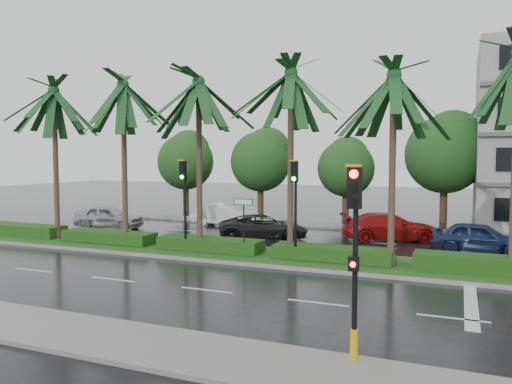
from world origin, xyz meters
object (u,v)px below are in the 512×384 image
at_px(car_silver, 109,217).
at_px(car_blue, 479,238).
at_px(signal_median_left, 184,192).
at_px(car_darkgrey, 263,227).
at_px(signal_near, 354,255).
at_px(car_white, 225,214).
at_px(street_sign, 244,212).
at_px(car_red, 389,227).

height_order(car_silver, car_blue, car_silver).
relative_size(signal_median_left, car_darkgrey, 0.87).
bearing_deg(car_blue, signal_median_left, 120.28).
bearing_deg(signal_near, car_white, 122.88).
distance_m(signal_median_left, car_white, 10.43).
distance_m(car_silver, car_blue, 21.93).
xyz_separation_m(car_silver, car_white, (6.30, 4.24, -0.01)).
xyz_separation_m(car_silver, car_darkgrey, (10.80, -0.10, -0.06)).
height_order(signal_near, car_darkgrey, signal_near).
relative_size(car_silver, car_white, 0.97).
bearing_deg(signal_near, car_silver, 141.08).
distance_m(car_white, car_darkgrey, 6.26).
bearing_deg(car_white, car_darkgrey, -137.88).
height_order(signal_near, car_silver, signal_near).
height_order(car_silver, car_darkgrey, car_silver).
bearing_deg(street_sign, car_blue, 29.23).
height_order(car_white, car_darkgrey, car_white).
height_order(street_sign, car_darkgrey, street_sign).
bearing_deg(car_white, signal_near, -151.00).
relative_size(street_sign, car_white, 0.57).
xyz_separation_m(signal_median_left, car_blue, (13.00, 5.78, -2.25)).
distance_m(signal_median_left, street_sign, 3.13).
height_order(signal_median_left, car_silver, signal_median_left).
height_order(signal_near, street_sign, signal_near).
xyz_separation_m(street_sign, car_darkgrey, (-1.12, 5.31, -1.43)).
xyz_separation_m(car_silver, car_blue, (21.93, 0.19, -0.01)).
xyz_separation_m(street_sign, car_blue, (10.00, 5.60, -1.38)).
distance_m(signal_near, car_silver, 24.39).
bearing_deg(car_red, car_silver, 76.19).
height_order(signal_median_left, car_darkgrey, signal_median_left).
relative_size(car_darkgrey, car_blue, 1.15).
relative_size(street_sign, car_silver, 0.59).
xyz_separation_m(car_red, car_blue, (4.50, -2.03, -0.02)).
relative_size(car_red, car_blue, 1.21).
xyz_separation_m(street_sign, car_silver, (-11.93, 5.41, -1.37)).
bearing_deg(car_blue, street_sign, 125.55).
distance_m(signal_near, car_white, 23.32).
relative_size(signal_near, car_blue, 1.00).
distance_m(signal_near, car_red, 17.65).
xyz_separation_m(car_silver, car_red, (17.43, 2.22, 0.01)).
height_order(signal_near, signal_median_left, signal_median_left).
distance_m(car_silver, car_darkgrey, 10.80).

